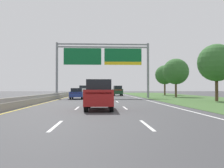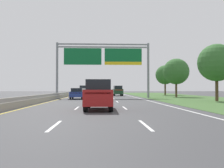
{
  "view_description": "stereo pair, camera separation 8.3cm",
  "coord_description": "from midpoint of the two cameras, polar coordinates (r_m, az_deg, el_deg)",
  "views": [
    {
      "loc": [
        -0.04,
        0.47,
        1.5
      ],
      "look_at": [
        1.26,
        28.76,
        2.04
      ],
      "focal_mm": 39.42,
      "sensor_mm": 36.0,
      "label": 1
    },
    {
      "loc": [
        0.04,
        0.46,
        1.5
      ],
      "look_at": [
        1.26,
        28.76,
        2.04
      ],
      "focal_mm": 39.42,
      "sensor_mm": 36.0,
      "label": 2
    }
  ],
  "objects": [
    {
      "name": "pickup_truck_silver",
      "position": [
        54.74,
        -6.57,
        -1.52
      ],
      "size": [
        2.15,
        5.46,
        2.2
      ],
      "rotation": [
        0.0,
        0.0,
        1.54
      ],
      "color": "#B2B5BA",
      "rests_on": "ground"
    },
    {
      "name": "overhead_sign_gantry",
      "position": [
        39.77,
        -2.03,
        5.88
      ],
      "size": [
        15.06,
        0.42,
        8.9
      ],
      "color": "gray",
      "rests_on": "ground"
    },
    {
      "name": "roadside_tree_mid",
      "position": [
        31.79,
        23.16,
        4.55
      ],
      "size": [
        4.44,
        4.44,
        6.81
      ],
      "color": "#4C3823",
      "rests_on": "ground"
    },
    {
      "name": "median_barrier_concrete",
      "position": [
        35.18,
        -13.3,
        -2.92
      ],
      "size": [
        0.6,
        110.0,
        0.85
      ],
      "color": "#99968E",
      "rests_on": "ground"
    },
    {
      "name": "lane_striping",
      "position": [
        34.11,
        -2.47,
        -3.6
      ],
      "size": [
        11.96,
        106.0,
        0.01
      ],
      "color": "white",
      "rests_on": "ground"
    },
    {
      "name": "car_blue_left_lane_sedan",
      "position": [
        35.88,
        -8.01,
        -2.16
      ],
      "size": [
        1.85,
        4.41,
        1.57
      ],
      "rotation": [
        0.0,
        0.0,
        1.58
      ],
      "color": "navy",
      "rests_on": "ground"
    },
    {
      "name": "roadside_tree_distant",
      "position": [
        56.99,
        12.26,
        2.09
      ],
      "size": [
        4.34,
        4.34,
        6.81
      ],
      "color": "#4C3823",
      "rests_on": "ground"
    },
    {
      "name": "car_darkgreen_right_lane_suv",
      "position": [
        51.77,
        1.38,
        -1.53
      ],
      "size": [
        2.02,
        4.75,
        2.11
      ],
      "rotation": [
        0.0,
        0.0,
        1.6
      ],
      "color": "#193D23",
      "rests_on": "ground"
    },
    {
      "name": "car_red_centre_lane_suv",
      "position": [
        17.44,
        -2.97,
        -2.4
      ],
      "size": [
        1.95,
        4.72,
        2.11
      ],
      "rotation": [
        0.0,
        0.0,
        1.56
      ],
      "color": "maroon",
      "rests_on": "ground"
    },
    {
      "name": "ground_plane",
      "position": [
        34.57,
        -2.47,
        -3.57
      ],
      "size": [
        220.0,
        220.0,
        0.0
      ],
      "primitive_type": "plane",
      "color": "#3D3D3F"
    },
    {
      "name": "roadside_tree_far",
      "position": [
        45.35,
        14.7,
        2.82
      ],
      "size": [
        4.61,
        4.61,
        6.87
      ],
      "color": "#4C3823",
      "rests_on": "ground"
    },
    {
      "name": "grass_verge_right",
      "position": [
        37.27,
        19.54,
        -3.31
      ],
      "size": [
        14.0,
        110.0,
        0.02
      ],
      "primitive_type": "cube",
      "color": "#3D602D",
      "rests_on": "ground"
    }
  ]
}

